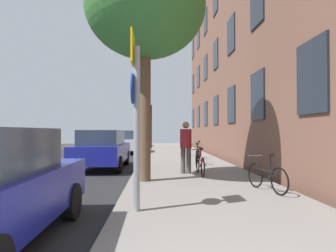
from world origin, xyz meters
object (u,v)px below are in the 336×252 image
(traffic_light, at_px, (150,118))
(car_2, at_px, (128,142))
(bicycle_4, at_px, (183,149))
(pedestrian_0, at_px, (186,144))
(car_1, at_px, (103,149))
(car_3, at_px, (136,139))
(bicycle_2, at_px, (197,156))
(bicycle_1, at_px, (200,164))
(sign_post, at_px, (135,109))
(tree_near, at_px, (145,8))
(bicycle_0, at_px, (267,176))
(bicycle_3, at_px, (199,151))

(traffic_light, distance_m, car_2, 4.70)
(bicycle_4, bearing_deg, pedestrian_0, -94.72)
(car_1, bearing_deg, car_3, 89.22)
(bicycle_2, distance_m, pedestrian_0, 2.66)
(bicycle_1, bearing_deg, sign_post, -113.49)
(tree_near, relative_size, pedestrian_0, 3.72)
(traffic_light, relative_size, bicycle_1, 2.19)
(sign_post, distance_m, bicycle_2, 7.60)
(traffic_light, bearing_deg, bicycle_4, -73.47)
(car_3, bearing_deg, bicycle_1, -79.71)
(tree_near, distance_m, bicycle_0, 5.87)
(sign_post, height_order, traffic_light, traffic_light)
(traffic_light, height_order, pedestrian_0, traffic_light)
(car_3, bearing_deg, sign_post, -86.03)
(bicycle_4, bearing_deg, sign_post, -99.58)
(car_1, bearing_deg, tree_near, -62.38)
(bicycle_2, height_order, bicycle_3, bicycle_2)
(bicycle_0, distance_m, bicycle_1, 2.94)
(sign_post, height_order, bicycle_2, sign_post)
(car_1, bearing_deg, traffic_light, 82.08)
(bicycle_1, bearing_deg, car_1, 145.13)
(bicycle_3, relative_size, car_2, 0.41)
(traffic_light, relative_size, bicycle_0, 2.37)
(bicycle_3, relative_size, car_3, 0.39)
(pedestrian_0, height_order, car_2, pedestrian_0)
(traffic_light, xyz_separation_m, tree_near, (0.20, -16.10, 2.58))
(tree_near, relative_size, car_3, 1.55)
(tree_near, distance_m, car_2, 12.91)
(bicycle_1, bearing_deg, bicycle_0, -65.39)
(bicycle_4, bearing_deg, car_2, 138.35)
(bicycle_4, height_order, car_1, car_1)
(bicycle_2, relative_size, car_1, 0.38)
(car_2, relative_size, car_3, 0.95)
(bicycle_4, bearing_deg, bicycle_3, -68.91)
(sign_post, xyz_separation_m, car_1, (-1.86, 6.88, -1.15))
(bicycle_2, bearing_deg, car_1, -176.58)
(bicycle_3, relative_size, pedestrian_0, 0.94)
(bicycle_3, bearing_deg, car_2, 130.77)
(bicycle_1, relative_size, pedestrian_0, 0.95)
(bicycle_1, xyz_separation_m, pedestrian_0, (-0.44, 0.37, 0.67))
(traffic_light, xyz_separation_m, car_2, (-1.44, -4.08, -1.84))
(sign_post, distance_m, bicycle_3, 10.71)
(traffic_light, bearing_deg, pedestrian_0, -83.94)
(sign_post, xyz_separation_m, bicycle_4, (2.03, 12.02, -1.50))
(bicycle_0, bearing_deg, car_3, 102.15)
(tree_near, distance_m, car_3, 20.89)
(tree_near, bearing_deg, car_2, 97.76)
(sign_post, distance_m, bicycle_4, 12.28)
(traffic_light, distance_m, car_3, 4.87)
(bicycle_1, height_order, car_1, car_1)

